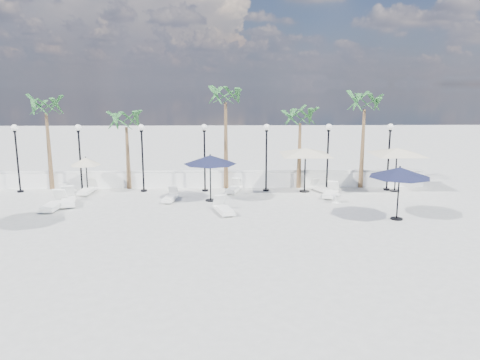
{
  "coord_description": "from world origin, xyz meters",
  "views": [
    {
      "loc": [
        1.39,
        -19.69,
        6.02
      ],
      "look_at": [
        1.91,
        2.3,
        1.5
      ],
      "focal_mm": 35.0,
      "sensor_mm": 36.0,
      "label": 1
    }
  ],
  "objects_px": {
    "parasol_cream_sq_b": "(306,148)",
    "lounger_5": "(170,197)",
    "lounger_4": "(224,208)",
    "parasol_navy_right": "(400,173)",
    "lounger_1": "(68,200)",
    "parasol_cream_small": "(86,162)",
    "lounger_0": "(54,204)",
    "lounger_2": "(88,189)",
    "parasol_cream_sq_a": "(397,148)",
    "lounger_7": "(331,193)",
    "lounger_3": "(234,188)",
    "parasol_navy_mid": "(210,160)",
    "lounger_6": "(321,188)"
  },
  "relations": [
    {
      "from": "lounger_5",
      "to": "parasol_cream_sq_b",
      "type": "relative_size",
      "value": 0.32
    },
    {
      "from": "lounger_4",
      "to": "parasol_cream_sq_a",
      "type": "relative_size",
      "value": 0.36
    },
    {
      "from": "parasol_cream_sq_b",
      "to": "lounger_5",
      "type": "bearing_deg",
      "value": -164.72
    },
    {
      "from": "lounger_4",
      "to": "lounger_7",
      "type": "xyz_separation_m",
      "value": [
        5.79,
        3.14,
        -0.0
      ]
    },
    {
      "from": "lounger_4",
      "to": "lounger_6",
      "type": "height_order",
      "value": "lounger_4"
    },
    {
      "from": "lounger_4",
      "to": "lounger_7",
      "type": "bearing_deg",
      "value": 11.43
    },
    {
      "from": "lounger_2",
      "to": "lounger_6",
      "type": "xyz_separation_m",
      "value": [
        13.17,
        0.16,
        -0.02
      ]
    },
    {
      "from": "lounger_5",
      "to": "parasol_cream_small",
      "type": "distance_m",
      "value": 5.51
    },
    {
      "from": "parasol_navy_right",
      "to": "parasol_cream_sq_b",
      "type": "distance_m",
      "value": 6.54
    },
    {
      "from": "parasol_navy_right",
      "to": "parasol_cream_small",
      "type": "relative_size",
      "value": 1.32
    },
    {
      "from": "lounger_1",
      "to": "parasol_cream_small",
      "type": "bearing_deg",
      "value": 68.33
    },
    {
      "from": "lounger_6",
      "to": "lounger_7",
      "type": "xyz_separation_m",
      "value": [
        0.29,
        -1.29,
        0.03
      ]
    },
    {
      "from": "lounger_7",
      "to": "parasol_cream_sq_b",
      "type": "distance_m",
      "value": 2.88
    },
    {
      "from": "lounger_0",
      "to": "lounger_7",
      "type": "xyz_separation_m",
      "value": [
        14.09,
        2.24,
        -0.03
      ]
    },
    {
      "from": "lounger_4",
      "to": "lounger_5",
      "type": "distance_m",
      "value": 3.71
    },
    {
      "from": "parasol_navy_mid",
      "to": "parasol_cream_sq_a",
      "type": "xyz_separation_m",
      "value": [
        10.46,
        1.99,
        0.3
      ]
    },
    {
      "from": "lounger_2",
      "to": "parasol_cream_sq_a",
      "type": "bearing_deg",
      "value": 4.93
    },
    {
      "from": "lounger_3",
      "to": "parasol_cream_sq_a",
      "type": "height_order",
      "value": "parasol_cream_sq_a"
    },
    {
      "from": "lounger_4",
      "to": "lounger_3",
      "type": "bearing_deg",
      "value": 66.05
    },
    {
      "from": "parasol_navy_mid",
      "to": "lounger_0",
      "type": "bearing_deg",
      "value": -168.67
    },
    {
      "from": "parasol_navy_mid",
      "to": "parasol_navy_right",
      "type": "height_order",
      "value": "parasol_navy_mid"
    },
    {
      "from": "lounger_0",
      "to": "lounger_5",
      "type": "relative_size",
      "value": 1.23
    },
    {
      "from": "lounger_1",
      "to": "parasol_cream_sq_a",
      "type": "relative_size",
      "value": 0.4
    },
    {
      "from": "lounger_1",
      "to": "lounger_4",
      "type": "distance_m",
      "value": 8.1
    },
    {
      "from": "lounger_3",
      "to": "lounger_4",
      "type": "relative_size",
      "value": 0.93
    },
    {
      "from": "lounger_1",
      "to": "lounger_3",
      "type": "height_order",
      "value": "lounger_1"
    },
    {
      "from": "lounger_1",
      "to": "parasol_navy_right",
      "type": "xyz_separation_m",
      "value": [
        15.78,
        -2.97,
        1.9
      ]
    },
    {
      "from": "parasol_cream_sq_a",
      "to": "lounger_5",
      "type": "bearing_deg",
      "value": -170.88
    },
    {
      "from": "lounger_6",
      "to": "parasol_navy_right",
      "type": "height_order",
      "value": "parasol_navy_right"
    },
    {
      "from": "lounger_6",
      "to": "parasol_navy_right",
      "type": "bearing_deg",
      "value": -92.19
    },
    {
      "from": "parasol_cream_small",
      "to": "lounger_0",
      "type": "bearing_deg",
      "value": -99.52
    },
    {
      "from": "parasol_navy_right",
      "to": "parasol_cream_sq_a",
      "type": "bearing_deg",
      "value": 71.53
    },
    {
      "from": "parasol_cream_sq_b",
      "to": "parasol_navy_mid",
      "type": "bearing_deg",
      "value": -159.27
    },
    {
      "from": "lounger_1",
      "to": "parasol_navy_right",
      "type": "distance_m",
      "value": 16.17
    },
    {
      "from": "lounger_2",
      "to": "parasol_cream_small",
      "type": "height_order",
      "value": "parasol_cream_small"
    },
    {
      "from": "lounger_0",
      "to": "lounger_2",
      "type": "relative_size",
      "value": 1.13
    },
    {
      "from": "lounger_0",
      "to": "lounger_1",
      "type": "relative_size",
      "value": 0.96
    },
    {
      "from": "lounger_0",
      "to": "lounger_1",
      "type": "distance_m",
      "value": 0.93
    },
    {
      "from": "parasol_cream_small",
      "to": "lounger_2",
      "type": "bearing_deg",
      "value": -73.78
    },
    {
      "from": "lounger_1",
      "to": "parasol_cream_sq_a",
      "type": "xyz_separation_m",
      "value": [
        17.66,
        2.67,
        2.22
      ]
    },
    {
      "from": "parasol_cream_small",
      "to": "lounger_1",
      "type": "bearing_deg",
      "value": -94.29
    },
    {
      "from": "lounger_6",
      "to": "parasol_cream_sq_b",
      "type": "distance_m",
      "value": 2.48
    },
    {
      "from": "lounger_7",
      "to": "parasol_navy_right",
      "type": "xyz_separation_m",
      "value": [
        2.08,
        -4.36,
        1.93
      ]
    },
    {
      "from": "lounger_5",
      "to": "parasol_cream_small",
      "type": "bearing_deg",
      "value": 165.89
    },
    {
      "from": "parasol_cream_small",
      "to": "lounger_5",
      "type": "bearing_deg",
      "value": -22.44
    },
    {
      "from": "lounger_6",
      "to": "lounger_3",
      "type": "bearing_deg",
      "value": 155.02
    },
    {
      "from": "lounger_4",
      "to": "parasol_navy_right",
      "type": "xyz_separation_m",
      "value": [
        7.87,
        -1.22,
        1.93
      ]
    },
    {
      "from": "lounger_1",
      "to": "parasol_navy_right",
      "type": "height_order",
      "value": "parasol_navy_right"
    },
    {
      "from": "lounger_1",
      "to": "lounger_6",
      "type": "bearing_deg",
      "value": -6.07
    },
    {
      "from": "parasol_navy_right",
      "to": "lounger_1",
      "type": "bearing_deg",
      "value": 169.34
    }
  ]
}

